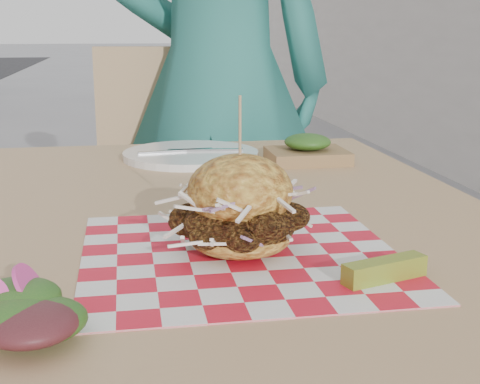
{
  "coord_description": "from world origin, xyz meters",
  "views": [
    {
      "loc": [
        -0.15,
        -1.12,
        1.01
      ],
      "look_at": [
        -0.03,
        -0.4,
        0.82
      ],
      "focal_mm": 50.0,
      "sensor_mm": 36.0,
      "label": 1
    }
  ],
  "objects_px": {
    "diner": "(218,80)",
    "patio_table": "(221,267)",
    "sandwich": "(240,211)",
    "patio_chair": "(176,188)"
  },
  "relations": [
    {
      "from": "diner",
      "to": "patio_table",
      "type": "height_order",
      "value": "diner"
    },
    {
      "from": "patio_chair",
      "to": "diner",
      "type": "bearing_deg",
      "value": -5.27
    },
    {
      "from": "patio_table",
      "to": "patio_chair",
      "type": "bearing_deg",
      "value": 89.43
    },
    {
      "from": "patio_table",
      "to": "sandwich",
      "type": "bearing_deg",
      "value": -90.71
    },
    {
      "from": "sandwich",
      "to": "patio_chair",
      "type": "bearing_deg",
      "value": 89.41
    },
    {
      "from": "diner",
      "to": "patio_chair",
      "type": "xyz_separation_m",
      "value": [
        -0.12,
        0.02,
        -0.31
      ]
    },
    {
      "from": "patio_table",
      "to": "sandwich",
      "type": "height_order",
      "value": "sandwich"
    },
    {
      "from": "diner",
      "to": "patio_table",
      "type": "distance_m",
      "value": 0.98
    },
    {
      "from": "diner",
      "to": "sandwich",
      "type": "bearing_deg",
      "value": 99.94
    },
    {
      "from": "patio_table",
      "to": "patio_chair",
      "type": "relative_size",
      "value": 1.26
    }
  ]
}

